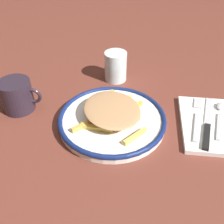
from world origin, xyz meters
TOP-DOWN VIEW (x-y plane):
  - ground_plane at (0.00, 0.00)m, footprint 2.60×2.60m
  - plate at (0.00, 0.00)m, footprint 0.28×0.28m
  - fries_heap at (0.00, 0.00)m, footprint 0.21×0.22m
  - napkin at (0.25, 0.03)m, footprint 0.14×0.22m
  - fork at (0.22, 0.04)m, footprint 0.04×0.18m
  - knife at (0.24, 0.01)m, footprint 0.05×0.21m
  - spoon at (0.28, 0.06)m, footprint 0.04×0.15m
  - water_glass at (-0.02, 0.22)m, footprint 0.07×0.07m
  - coffee_mug at (-0.26, 0.03)m, footprint 0.11×0.09m

SIDE VIEW (x-z plane):
  - ground_plane at x=0.00m, z-range 0.00..0.00m
  - napkin at x=0.25m, z-range 0.00..0.01m
  - plate at x=0.00m, z-range 0.00..0.03m
  - fork at x=0.22m, z-range 0.01..0.02m
  - knife at x=0.24m, z-range 0.01..0.02m
  - spoon at x=0.28m, z-range 0.01..0.02m
  - fries_heap at x=0.00m, z-range 0.02..0.06m
  - coffee_mug at x=-0.26m, z-range 0.00..0.09m
  - water_glass at x=-0.02m, z-range 0.00..0.09m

